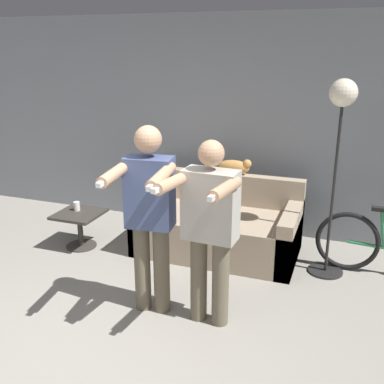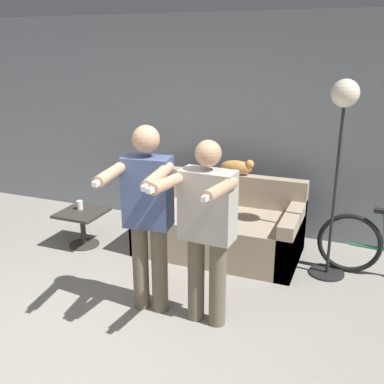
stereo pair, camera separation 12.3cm
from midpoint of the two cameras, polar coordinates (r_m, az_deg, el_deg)
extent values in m
plane|color=gray|center=(3.69, -14.67, -19.77)|extent=(16.00, 16.00, 0.00)
cube|color=gray|center=(5.63, 2.23, 8.56)|extent=(10.00, 0.05, 2.60)
cube|color=tan|center=(5.06, 4.15, -5.25)|extent=(1.77, 0.94, 0.46)
cube|color=tan|center=(5.28, 5.59, 0.44)|extent=(1.77, 0.14, 0.36)
cube|color=tan|center=(5.31, -4.13, -3.28)|extent=(0.16, 0.94, 0.60)
cube|color=tan|center=(4.87, 13.25, -5.76)|extent=(0.16, 0.94, 0.60)
cylinder|color=#6B604C|center=(3.99, -5.65, -9.41)|extent=(0.14, 0.14, 0.79)
cylinder|color=#6B604C|center=(3.93, -3.23, -9.75)|extent=(0.14, 0.14, 0.79)
cube|color=#475684|center=(3.69, -4.71, -0.02)|extent=(0.41, 0.26, 0.59)
sphere|color=tan|center=(3.58, -4.89, 6.71)|extent=(0.22, 0.22, 0.22)
cylinder|color=tan|center=(3.47, -9.06, 2.45)|extent=(0.15, 0.51, 0.10)
cube|color=white|center=(3.26, -10.83, 1.21)|extent=(0.05, 0.12, 0.04)
cylinder|color=tan|center=(3.34, -3.27, 2.03)|extent=(0.15, 0.51, 0.10)
cube|color=white|center=(3.12, -4.71, 0.71)|extent=(0.05, 0.12, 0.04)
cylinder|color=#6B604C|center=(3.82, 1.47, -10.91)|extent=(0.14, 0.14, 0.76)
cylinder|color=#6B604C|center=(3.76, 4.22, -11.48)|extent=(0.14, 0.14, 0.76)
cube|color=#B7B2A8|center=(3.51, 3.00, -1.72)|extent=(0.44, 0.24, 0.57)
sphere|color=tan|center=(3.39, 3.11, 4.93)|extent=(0.20, 0.20, 0.20)
cylinder|color=tan|center=(3.30, -1.85, 1.25)|extent=(0.12, 0.51, 0.12)
cube|color=white|center=(3.09, -3.94, 0.32)|extent=(0.04, 0.12, 0.04)
cylinder|color=tan|center=(3.15, 4.78, 0.34)|extent=(0.12, 0.51, 0.12)
cube|color=white|center=(2.92, 3.08, -0.71)|extent=(0.04, 0.12, 0.04)
ellipsoid|color=tan|center=(5.19, 6.31, 3.12)|extent=(0.37, 0.15, 0.16)
sphere|color=tan|center=(5.14, 8.02, 3.51)|extent=(0.10, 0.10, 0.10)
ellipsoid|color=tan|center=(5.28, 4.32, 2.78)|extent=(0.20, 0.04, 0.04)
cone|color=tan|center=(5.12, 7.80, 3.89)|extent=(0.03, 0.03, 0.03)
cone|color=tan|center=(5.15, 7.90, 3.97)|extent=(0.03, 0.03, 0.03)
cylinder|color=black|center=(4.90, 17.41, -9.77)|extent=(0.35, 0.35, 0.02)
cylinder|color=black|center=(4.57, 18.42, -0.14)|extent=(0.03, 0.03, 1.75)
sphere|color=white|center=(4.38, 19.66, 11.74)|extent=(0.26, 0.26, 0.26)
cylinder|color=#38332D|center=(5.44, -12.88, -6.49)|extent=(0.35, 0.35, 0.02)
cylinder|color=#38332D|center=(5.37, -13.02, -4.68)|extent=(0.06, 0.06, 0.39)
cube|color=#38332D|center=(5.30, -13.18, -2.59)|extent=(0.50, 0.50, 0.03)
cylinder|color=white|center=(5.35, -13.43, -1.62)|extent=(0.07, 0.07, 0.10)
torus|color=black|center=(4.88, 20.04, -6.13)|extent=(0.64, 0.05, 0.64)
cylinder|color=#338E56|center=(4.89, 22.08, -6.45)|extent=(0.35, 0.04, 0.05)
camera|label=1|loc=(0.06, -89.17, 0.27)|focal=42.00mm
camera|label=2|loc=(0.06, 90.83, -0.27)|focal=42.00mm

